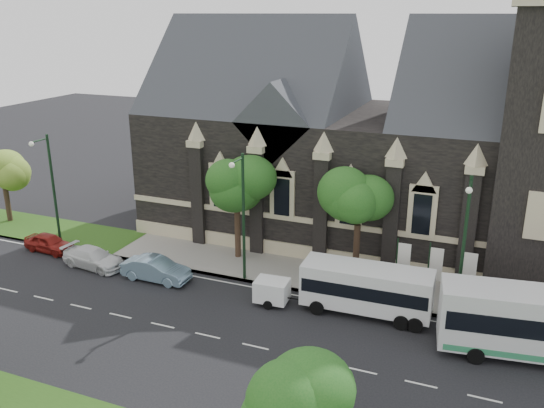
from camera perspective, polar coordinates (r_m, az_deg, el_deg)
The scene contains 18 objects.
ground at distance 32.43m, azimuth -1.67°, elevation -14.12°, with size 160.00×160.00×0.00m, color black.
sidewalk at distance 40.16m, azimuth 3.79°, elevation -7.18°, with size 80.00×5.00×0.15m, color gray.
museum at distance 45.09m, azimuth 14.01°, elevation 6.10°, with size 40.00×17.70×29.90m.
tree_park_east at distance 20.85m, azimuth 3.85°, elevation -19.76°, with size 3.40×3.40×6.28m.
tree_walk_right at distance 38.33m, azimuth 9.11°, elevation 0.59°, with size 4.08×4.08×7.80m.
tree_walk_left at distance 41.15m, azimuth -3.19°, elevation 1.94°, with size 3.91×3.91×7.64m.
tree_walk_far at distance 53.95m, azimuth -25.17°, elevation 3.00°, with size 3.40×3.40×6.28m.
street_lamp_near at distance 34.37m, azimuth 18.72°, elevation -3.61°, with size 0.36×1.88×9.00m.
street_lamp_mid at distance 37.51m, azimuth -3.02°, elevation -0.74°, with size 0.36×1.88×9.00m.
street_lamp_far at distance 46.31m, azimuth -21.30°, elevation 1.78°, with size 0.36×1.88×9.00m.
banner_flag_left at distance 37.47m, azimuth 12.83°, elevation -5.72°, with size 0.90×0.10×4.00m.
banner_flag_center at distance 37.27m, azimuth 15.87°, elevation -6.12°, with size 0.90×0.10×4.00m.
banner_flag_right at distance 37.18m, azimuth 18.94°, elevation -6.51°, with size 0.90×0.10×4.00m.
shuttle_bus at distance 35.28m, azimuth 9.50°, elevation -8.24°, with size 7.92×2.95×3.03m.
box_trailer at distance 36.23m, azimuth -0.01°, elevation -8.68°, with size 3.06×1.80×1.61m.
sedan at distance 40.11m, azimuth -11.57°, elevation -6.44°, with size 1.69×4.85×1.60m, color #7C9CB3.
car_far_red at distance 47.12m, azimuth -21.47°, elevation -3.65°, with size 1.67×4.14×1.41m, color maroon.
car_far_white at distance 43.23m, azimuth -17.50°, elevation -5.19°, with size 1.99×4.90×1.42m, color silver.
Camera 1 is at (11.05, -24.92, 17.57)m, focal length 37.48 mm.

